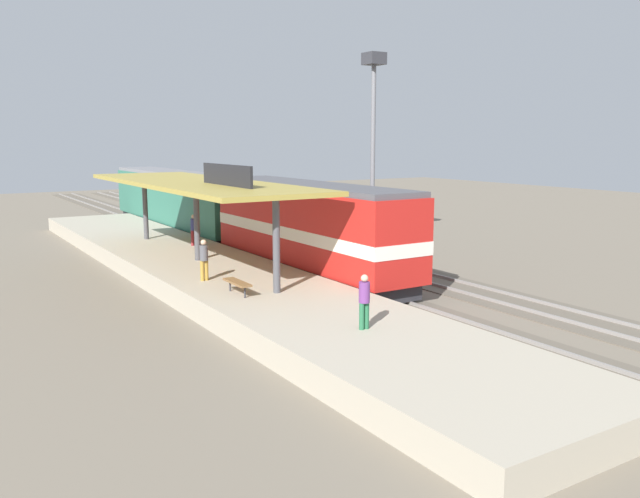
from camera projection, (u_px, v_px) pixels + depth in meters
name	position (u px, v px, depth m)	size (l,w,h in m)	color
ground_plane	(314.00, 265.00, 35.06)	(120.00, 120.00, 0.00)	#706656
track_near	(282.00, 268.00, 34.00)	(3.20, 110.00, 0.16)	#5F5649
track_far	(354.00, 259.00, 36.42)	(3.20, 110.00, 0.16)	#5F5649
platform	(198.00, 269.00, 31.52)	(6.00, 44.00, 0.90)	#A89E89
station_canopy	(196.00, 185.00, 30.76)	(5.20, 18.00, 4.70)	#47474C
platform_bench	(237.00, 283.00, 24.39)	(0.44, 1.70, 0.50)	#333338
locomotive	(309.00, 229.00, 31.31)	(2.93, 14.43, 4.44)	#28282D
passenger_carriage_single	(178.00, 201.00, 46.35)	(2.90, 20.00, 4.24)	#28282D
freight_car	(280.00, 211.00, 43.24)	(2.80, 12.00, 3.54)	#28282D
light_mast	(373.00, 110.00, 38.92)	(1.10, 1.10, 11.70)	slate
person_waiting	(204.00, 258.00, 26.71)	(0.34, 0.34, 1.71)	olive
person_walking	(194.00, 228.00, 35.60)	(0.34, 0.34, 1.71)	maroon
person_boarding	(364.00, 299.00, 19.83)	(0.34, 0.34, 1.71)	#23603D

